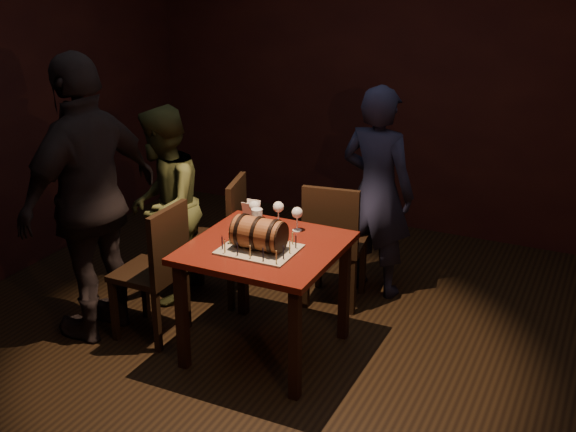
{
  "coord_description": "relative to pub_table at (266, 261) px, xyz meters",
  "views": [
    {
      "loc": [
        1.72,
        -3.57,
        2.5
      ],
      "look_at": [
        -0.02,
        0.05,
        0.95
      ],
      "focal_mm": 45.0,
      "sensor_mm": 36.0,
      "label": 1
    }
  ],
  "objects": [
    {
      "name": "cake_board",
      "position": [
        0.01,
        -0.09,
        0.12
      ],
      "size": [
        0.45,
        0.35,
        0.01
      ],
      "primitive_type": "cube",
      "color": "gray",
      "rests_on": "pub_table"
    },
    {
      "name": "pub_table",
      "position": [
        0.0,
        0.0,
        0.0
      ],
      "size": [
        0.9,
        0.9,
        0.75
      ],
      "color": "#45100B",
      "rests_on": "ground"
    },
    {
      "name": "wine_glass_mid",
      "position": [
        -0.07,
        0.33,
        0.23
      ],
      "size": [
        0.07,
        0.07,
        0.16
      ],
      "color": "silver",
      "rests_on": "pub_table"
    },
    {
      "name": "chair_back",
      "position": [
        0.14,
        0.77,
        -0.12
      ],
      "size": [
        0.45,
        0.45,
        0.93
      ],
      "color": "black",
      "rests_on": "ground"
    },
    {
      "name": "menu_card",
      "position": [
        -0.27,
        0.33,
        0.17
      ],
      "size": [
        0.1,
        0.05,
        0.13
      ],
      "primitive_type": null,
      "color": "white",
      "rests_on": "pub_table"
    },
    {
      "name": "person_left_front",
      "position": [
        -1.14,
        -0.23,
        0.3
      ],
      "size": [
        0.59,
        1.15,
        1.88
      ],
      "primitive_type": "imported",
      "rotation": [
        0.0,
        0.0,
        -1.69
      ],
      "color": "black",
      "rests_on": "ground"
    },
    {
      "name": "barrel_cake",
      "position": [
        0.01,
        -0.09,
        0.22
      ],
      "size": [
        0.36,
        0.21,
        0.21
      ],
      "color": "brown",
      "rests_on": "cake_board"
    },
    {
      "name": "person_left_rear",
      "position": [
        -1.01,
        0.38,
        0.08
      ],
      "size": [
        0.76,
        0.85,
        1.43
      ],
      "primitive_type": "imported",
      "rotation": [
        0.0,
        0.0,
        -1.2
      ],
      "color": "#3C4321",
      "rests_on": "ground"
    },
    {
      "name": "wine_glass_right",
      "position": [
        0.08,
        0.29,
        0.23
      ],
      "size": [
        0.07,
        0.07,
        0.16
      ],
      "color": "silver",
      "rests_on": "pub_table"
    },
    {
      "name": "wine_glass_left",
      "position": [
        -0.22,
        0.28,
        0.23
      ],
      "size": [
        0.07,
        0.07,
        0.16
      ],
      "color": "silver",
      "rests_on": "pub_table"
    },
    {
      "name": "person_back",
      "position": [
        0.32,
        1.14,
        0.14
      ],
      "size": [
        0.63,
        0.47,
        1.57
      ],
      "primitive_type": "imported",
      "rotation": [
        0.0,
        0.0,
        2.97
      ],
      "color": "#1B1D36",
      "rests_on": "ground"
    },
    {
      "name": "pint_of_ale",
      "position": [
        -0.15,
        0.17,
        0.18
      ],
      "size": [
        0.07,
        0.07,
        0.15
      ],
      "color": "silver",
      "rests_on": "pub_table"
    },
    {
      "name": "birthday_candles",
      "position": [
        0.01,
        -0.09,
        0.16
      ],
      "size": [
        0.4,
        0.3,
        0.09
      ],
      "color": "#D5CB7F",
      "rests_on": "cake_board"
    },
    {
      "name": "room_shell",
      "position": [
        0.15,
        -0.02,
        0.76
      ],
      "size": [
        5.04,
        5.04,
        2.8
      ],
      "color": "black",
      "rests_on": "ground"
    },
    {
      "name": "chair_left_rear",
      "position": [
        -0.61,
        0.53,
        -0.12
      ],
      "size": [
        0.49,
        0.49,
        0.93
      ],
      "color": "black",
      "rests_on": "ground"
    },
    {
      "name": "chair_left_front",
      "position": [
        -0.72,
        -0.13,
        -0.12
      ],
      "size": [
        0.4,
        0.4,
        0.93
      ],
      "color": "black",
      "rests_on": "ground"
    }
  ]
}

